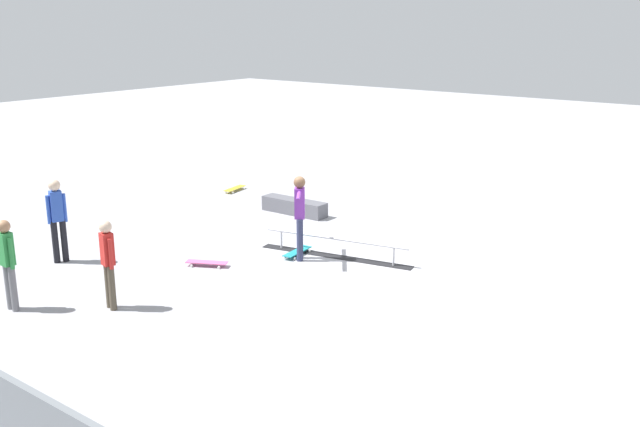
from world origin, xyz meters
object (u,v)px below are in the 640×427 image
skate_ledge (294,206)px  bystander_green_shirt (8,260)px  skateboard_main (297,252)px  loose_skateboard_yellow (235,188)px  grind_rail (335,248)px  skater_main (300,212)px  bystander_blue_shirt (57,216)px  loose_skateboard_pink (207,262)px  bystander_red_shirt (108,259)px

skate_ledge → bystander_green_shirt: 7.34m
skateboard_main → loose_skateboard_yellow: bearing=50.1°
grind_rail → loose_skateboard_yellow: grind_rail is taller
skate_ledge → skater_main: bearing=131.4°
grind_rail → skate_ledge: 3.34m
skater_main → bystander_blue_shirt: skater_main is taller
skateboard_main → loose_skateboard_pink: 1.83m
loose_skateboard_yellow → skateboard_main: bearing=46.1°
skater_main → loose_skateboard_yellow: (4.99, -3.34, -0.90)m
bystander_green_shirt → loose_skateboard_yellow: bearing=-69.0°
skateboard_main → loose_skateboard_pink: size_ratio=1.02×
skateboard_main → loose_skateboard_yellow: 5.75m
skate_ledge → bystander_green_shirt: (-0.10, 7.31, 0.68)m
bystander_blue_shirt → loose_skateboard_pink: (-2.42, -1.54, -0.85)m
skate_ledge → bystander_blue_shirt: bystander_blue_shirt is taller
skate_ledge → skateboard_main: skate_ledge is taller
skater_main → bystander_red_shirt: size_ratio=1.12×
grind_rail → skater_main: 1.07m
grind_rail → skate_ledge: bearing=-48.0°
skater_main → loose_skateboard_pink: size_ratio=2.08×
skateboard_main → bystander_blue_shirt: bystander_blue_shirt is taller
skater_main → loose_skateboard_yellow: skater_main is taller
bystander_green_shirt → loose_skateboard_pink: bystander_green_shirt is taller
bystander_red_shirt → loose_skateboard_pink: 2.51m
bystander_green_shirt → skate_ledge: bearing=-87.7°
skate_ledge → bystander_blue_shirt: 5.68m
skater_main → bystander_blue_shirt: (3.59, 2.93, -0.04)m
skateboard_main → bystander_blue_shirt: (3.38, 3.10, 0.85)m
grind_rail → skateboard_main: (0.66, 0.38, -0.10)m
skater_main → skateboard_main: skater_main is taller
grind_rail → loose_skateboard_pink: grind_rail is taller
bystander_blue_shirt → loose_skateboard_pink: bystander_blue_shirt is taller
grind_rail → bystander_blue_shirt: bearing=29.1°
bystander_green_shirt → loose_skateboard_yellow: 8.64m
loose_skateboard_pink → grind_rail: bearing=22.3°
skate_ledge → skater_main: size_ratio=1.03×
skater_main → skate_ledge: bearing=-175.2°
bystander_red_shirt → bystander_green_shirt: bearing=53.8°
skateboard_main → bystander_blue_shirt: bearing=126.1°
loose_skateboard_yellow → skate_ledge: bearing=63.4°
skate_ledge → loose_skateboard_pink: (-1.07, 3.93, -0.10)m
skate_ledge → loose_skateboard_yellow: 2.88m
bystander_green_shirt → grind_rail: bearing=-114.4°
skate_ledge → skateboard_main: (-2.03, 2.37, -0.10)m
skater_main → bystander_red_shirt: (0.90, 3.77, -0.13)m
skate_ledge → skater_main: (-2.23, 2.53, 0.79)m
bystander_green_shirt → bystander_red_shirt: (-1.23, -1.01, -0.01)m
skate_ledge → bystander_green_shirt: size_ratio=1.13×
grind_rail → loose_skateboard_yellow: size_ratio=3.88×
skater_main → skateboard_main: size_ratio=2.04×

